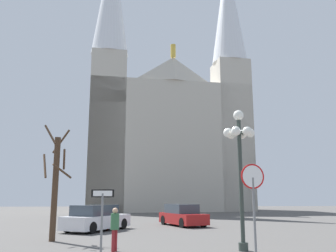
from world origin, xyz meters
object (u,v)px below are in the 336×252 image
Objects in this scene: stop_sign at (253,191)px; parked_car_near_red at (183,216)px; bare_tree at (55,183)px; street_lamp at (240,150)px; parked_car_far_white at (96,219)px; one_way_arrow_sign at (102,216)px; cathedral at (169,122)px; pedestrian_walking at (115,225)px.

parked_car_near_red is (-1.01, 13.32, -1.51)m from stop_sign.
street_lamp is at bearing -22.66° from bare_tree.
bare_tree is 1.10× the size of parked_car_far_white.
one_way_arrow_sign is 14.33m from parked_car_near_red.
cathedral is 33.47m from bare_tree.
stop_sign is (0.46, -36.60, -9.82)m from cathedral.
stop_sign is 0.58× the size of bare_tree.
bare_tree is at bearing 116.62° from one_way_arrow_sign.
parked_car_far_white is at bearing 98.43° from one_way_arrow_sign.
cathedral reaches higher than street_lamp.
one_way_arrow_sign is at bearing -94.10° from pedestrian_walking.
pedestrian_walking is (3.08, -3.18, -1.65)m from bare_tree.
bare_tree is 3.37× the size of pedestrian_walking.
parked_car_far_white is (-5.44, -3.18, 0.02)m from parked_car_near_red.
parked_car_near_red is 6.30m from parked_car_far_white.
cathedral reaches higher than bare_tree.
one_way_arrow_sign is 6.08m from street_lamp.
stop_sign is at bearing -89.27° from cathedral.
bare_tree is at bearing 145.64° from stop_sign.
parked_car_near_red is at bearing 30.29° from parked_car_far_white.
pedestrian_walking is at bearing 155.51° from stop_sign.
parked_car_far_white is 8.20m from pedestrian_walking.
parked_car_near_red is 2.81× the size of pedestrian_walking.
street_lamp is at bearing -89.01° from cathedral.
parked_car_far_white is (-6.59, 8.13, -3.12)m from street_lamp.
pedestrian_walking is (-4.23, -34.46, -11.05)m from cathedral.
pedestrian_walking is at bearing -97.00° from cathedral.
stop_sign reaches higher than parked_car_near_red.
one_way_arrow_sign is at bearing -81.57° from parked_car_far_white.
parked_car_far_white is (-6.45, 10.14, -1.49)m from stop_sign.
cathedral is at bearing 77.24° from parked_car_far_white.
parked_car_far_white is at bearing 129.02° from street_lamp.
street_lamp is at bearing 26.20° from one_way_arrow_sign.
one_way_arrow_sign is 1.40× the size of pedestrian_walking.
street_lamp reaches higher than parked_car_near_red.
one_way_arrow_sign is 0.50× the size of parked_car_near_red.
stop_sign is 5.31m from pedestrian_walking.
one_way_arrow_sign is at bearing -105.70° from parked_car_near_red.
cathedral reaches higher than one_way_arrow_sign.
bare_tree is 5.36m from parked_car_far_white.
pedestrian_walking is at bearing -77.62° from parked_car_far_white.
pedestrian_walking is (1.76, -8.01, 0.26)m from parked_car_far_white.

